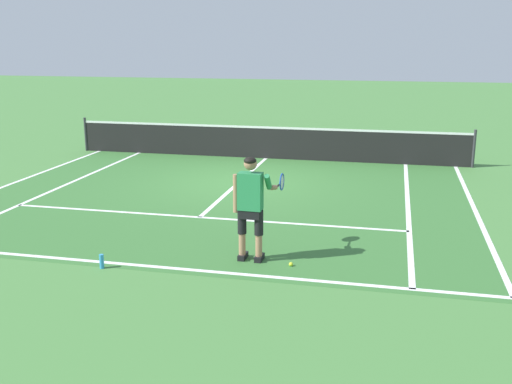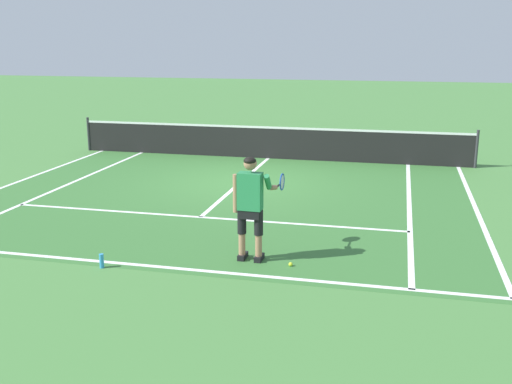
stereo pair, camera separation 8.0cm
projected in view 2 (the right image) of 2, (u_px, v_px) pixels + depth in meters
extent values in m
plane|color=#477F3D|center=(241.00, 182.00, 15.16)|extent=(80.00, 80.00, 0.00)
cube|color=#387033|center=(226.00, 195.00, 13.88)|extent=(10.98, 9.56, 0.00)
cube|color=white|center=(145.00, 265.00, 9.56)|extent=(10.98, 0.10, 0.01)
cube|color=white|center=(201.00, 217.00, 12.16)|extent=(8.23, 0.10, 0.01)
cube|color=white|center=(241.00, 182.00, 15.18)|extent=(0.10, 6.40, 0.01)
cube|color=white|center=(65.00, 185.00, 14.80)|extent=(0.10, 9.16, 0.01)
cube|color=white|center=(409.00, 206.00, 12.95)|extent=(0.10, 9.16, 0.01)
cube|color=white|center=(16.00, 182.00, 15.11)|extent=(0.10, 9.16, 0.01)
cube|color=white|center=(477.00, 210.00, 12.64)|extent=(0.10, 9.16, 0.01)
cylinder|color=#333338|center=(89.00, 134.00, 19.40)|extent=(0.08, 0.08, 1.07)
cylinder|color=#333338|center=(477.00, 149.00, 16.72)|extent=(0.08, 0.08, 1.07)
cube|color=black|center=(268.00, 144.00, 18.08)|extent=(11.84, 0.02, 0.91)
cube|color=white|center=(268.00, 128.00, 17.96)|extent=(11.84, 0.03, 0.06)
cube|color=black|center=(243.00, 256.00, 9.85)|extent=(0.12, 0.28, 0.09)
cube|color=black|center=(259.00, 258.00, 9.78)|extent=(0.12, 0.28, 0.09)
cylinder|color=#A37556|center=(242.00, 244.00, 9.76)|extent=(0.11, 0.11, 0.36)
cylinder|color=black|center=(242.00, 221.00, 9.66)|extent=(0.14, 0.14, 0.41)
cylinder|color=#A37556|center=(259.00, 245.00, 9.68)|extent=(0.11, 0.11, 0.36)
cylinder|color=black|center=(259.00, 223.00, 9.59)|extent=(0.14, 0.14, 0.41)
cube|color=black|center=(250.00, 212.00, 9.59)|extent=(0.35, 0.21, 0.20)
cube|color=#28844C|center=(250.00, 191.00, 9.50)|extent=(0.39, 0.23, 0.60)
cylinder|color=#A37556|center=(236.00, 193.00, 9.58)|extent=(0.09, 0.09, 0.62)
cylinder|color=#28844C|center=(268.00, 182.00, 9.48)|extent=(0.10, 0.26, 0.29)
cylinder|color=#A37556|center=(273.00, 188.00, 9.70)|extent=(0.09, 0.29, 0.14)
sphere|color=#A37556|center=(250.00, 164.00, 9.40)|extent=(0.21, 0.21, 0.21)
ellipsoid|color=black|center=(250.00, 161.00, 9.37)|extent=(0.21, 0.21, 0.12)
cylinder|color=#232326|center=(277.00, 186.00, 9.91)|extent=(0.04, 0.20, 0.03)
cylinder|color=#1E479E|center=(280.00, 184.00, 10.05)|extent=(0.03, 0.10, 0.02)
torus|color=#1E479E|center=(282.00, 182.00, 10.22)|extent=(0.04, 0.30, 0.30)
cylinder|color=silver|center=(282.00, 182.00, 10.22)|extent=(0.01, 0.25, 0.25)
sphere|color=#CCE02D|center=(291.00, 264.00, 9.52)|extent=(0.07, 0.07, 0.07)
cylinder|color=#3393D6|center=(102.00, 261.00, 9.44)|extent=(0.07, 0.07, 0.23)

